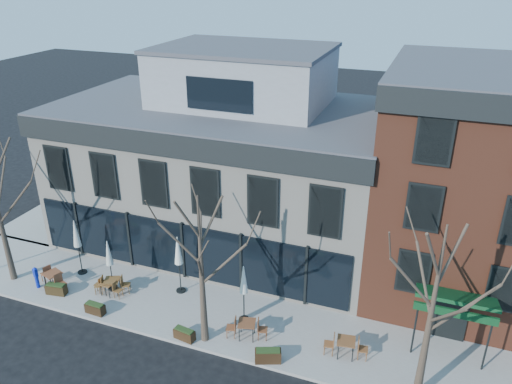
% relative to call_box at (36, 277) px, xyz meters
% --- Properties ---
extents(ground, '(120.00, 120.00, 0.00)m').
position_rel_call_box_xyz_m(ground, '(6.71, 3.40, -0.80)').
color(ground, black).
rests_on(ground, ground).
extents(sidewalk_front, '(33.50, 4.70, 0.15)m').
position_rel_call_box_xyz_m(sidewalk_front, '(9.96, 1.25, -0.72)').
color(sidewalk_front, gray).
rests_on(sidewalk_front, ground).
extents(sidewalk_side, '(4.50, 12.00, 0.15)m').
position_rel_call_box_xyz_m(sidewalk_side, '(-4.54, 9.40, -0.72)').
color(sidewalk_side, gray).
rests_on(sidewalk_side, ground).
extents(corner_building, '(18.39, 10.39, 11.10)m').
position_rel_call_box_xyz_m(corner_building, '(6.78, 8.46, 3.93)').
color(corner_building, beige).
rests_on(corner_building, ground).
extents(red_brick_building, '(8.20, 11.78, 11.18)m').
position_rel_call_box_xyz_m(red_brick_building, '(19.71, 8.38, 4.84)').
color(red_brick_building, brown).
rests_on(red_brick_building, ground).
extents(tree_mid, '(3.50, 3.55, 7.04)m').
position_rel_call_box_xyz_m(tree_mid, '(9.72, -0.51, 3.00)').
color(tree_mid, '#382B21').
rests_on(tree_mid, sidewalk_front).
extents(tree_right, '(3.72, 3.77, 7.48)m').
position_rel_call_box_xyz_m(tree_right, '(18.72, -0.51, 3.22)').
color(tree_right, '#382B21').
rests_on(tree_right, sidewalk_front).
extents(call_box, '(0.24, 0.24, 1.22)m').
position_rel_call_box_xyz_m(call_box, '(0.00, 0.00, 0.00)').
color(call_box, '#0E24B9').
rests_on(call_box, sidewalk_front).
extents(cafe_set_0, '(1.97, 1.10, 1.01)m').
position_rel_call_box_xyz_m(cafe_set_0, '(0.76, 0.34, -0.13)').
color(cafe_set_0, brown).
rests_on(cafe_set_0, sidewalk_front).
extents(cafe_set_1, '(1.63, 0.69, 0.85)m').
position_rel_call_box_xyz_m(cafe_set_1, '(3.75, 0.78, -0.21)').
color(cafe_set_1, brown).
rests_on(cafe_set_1, sidewalk_front).
extents(cafe_set_2, '(1.83, 1.09, 0.95)m').
position_rel_call_box_xyz_m(cafe_set_2, '(3.88, 0.97, -0.16)').
color(cafe_set_2, brown).
rests_on(cafe_set_2, sidewalk_front).
extents(cafe_set_4, '(1.93, 0.93, 0.99)m').
position_rel_call_box_xyz_m(cafe_set_4, '(11.39, 0.26, -0.14)').
color(cafe_set_4, brown).
rests_on(cafe_set_4, sidewalk_front).
extents(cafe_set_5, '(1.93, 0.86, 0.99)m').
position_rel_call_box_xyz_m(cafe_set_5, '(15.71, 0.66, -0.14)').
color(cafe_set_5, brown).
rests_on(cafe_set_5, sidewalk_front).
extents(umbrella_0, '(0.50, 0.50, 3.15)m').
position_rel_call_box_xyz_m(umbrella_0, '(1.26, 1.89, 1.58)').
color(umbrella_0, black).
rests_on(umbrella_0, sidewalk_front).
extents(umbrella_1, '(0.45, 0.45, 2.83)m').
position_rel_call_box_xyz_m(umbrella_1, '(3.71, 1.22, 1.35)').
color(umbrella_1, black).
rests_on(umbrella_1, sidewalk_front).
extents(umbrella_2, '(0.50, 0.50, 3.15)m').
position_rel_call_box_xyz_m(umbrella_2, '(7.01, 2.28, 1.57)').
color(umbrella_2, black).
rests_on(umbrella_2, sidewalk_front).
extents(umbrella_3, '(0.47, 0.47, 2.93)m').
position_rel_call_box_xyz_m(umbrella_3, '(10.83, 1.35, 1.42)').
color(umbrella_3, black).
rests_on(umbrella_3, sidewalk_front).
extents(planter_0, '(1.07, 0.56, 0.57)m').
position_rel_call_box_xyz_m(planter_0, '(1.27, -0.10, -0.36)').
color(planter_0, '#2F210F').
rests_on(planter_0, sidewalk_front).
extents(planter_1, '(0.99, 0.44, 0.54)m').
position_rel_call_box_xyz_m(planter_1, '(4.04, -0.68, -0.38)').
color(planter_1, black).
rests_on(planter_1, sidewalk_front).
extents(planter_2, '(1.01, 0.52, 0.54)m').
position_rel_call_box_xyz_m(planter_2, '(8.85, -0.80, -0.38)').
color(planter_2, '#322010').
rests_on(planter_2, sidewalk_front).
extents(planter_3, '(1.18, 0.80, 0.61)m').
position_rel_call_box_xyz_m(planter_3, '(12.75, -0.79, -0.34)').
color(planter_3, '#332011').
rests_on(planter_3, sidewalk_front).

